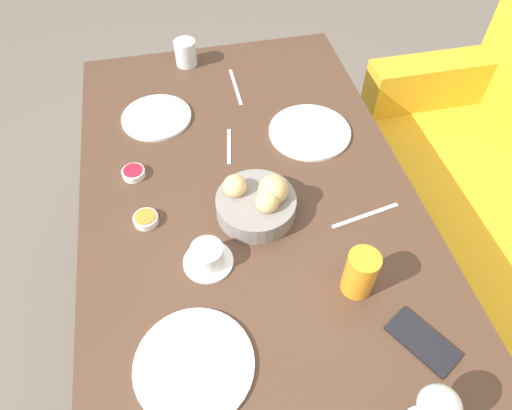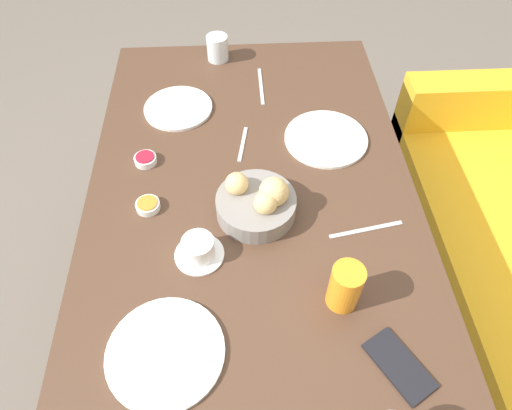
% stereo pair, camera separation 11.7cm
% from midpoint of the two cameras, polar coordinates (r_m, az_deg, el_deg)
% --- Properties ---
extents(ground_plane, '(10.00, 10.00, 0.00)m').
position_cam_midpoint_polar(ground_plane, '(1.87, -2.27, -14.97)').
color(ground_plane, '#6B6056').
extents(dining_table, '(1.53, 0.90, 0.77)m').
position_cam_midpoint_polar(dining_table, '(1.29, -3.20, -2.69)').
color(dining_table, '#4C3323').
rests_on(dining_table, ground_plane).
extents(bread_basket, '(0.21, 0.21, 0.12)m').
position_cam_midpoint_polar(bread_basket, '(1.16, -2.59, 0.31)').
color(bread_basket, gray).
rests_on(bread_basket, dining_table).
extents(plate_near_left, '(0.22, 0.22, 0.01)m').
position_cam_midpoint_polar(plate_near_left, '(1.49, -14.58, 10.46)').
color(plate_near_left, white).
rests_on(plate_near_left, dining_table).
extents(plate_near_right, '(0.25, 0.25, 0.01)m').
position_cam_midpoint_polar(plate_near_right, '(1.01, -11.25, -19.24)').
color(plate_near_right, white).
rests_on(plate_near_right, dining_table).
extents(plate_far_center, '(0.25, 0.25, 0.01)m').
position_cam_midpoint_polar(plate_far_center, '(1.40, 4.34, 8.99)').
color(plate_far_center, white).
rests_on(plate_far_center, dining_table).
extents(juice_glass, '(0.07, 0.07, 0.12)m').
position_cam_midpoint_polar(juice_glass, '(1.03, 9.75, -8.61)').
color(juice_glass, orange).
rests_on(juice_glass, dining_table).
extents(water_tumbler, '(0.07, 0.07, 0.09)m').
position_cam_midpoint_polar(water_tumbler, '(1.69, -10.86, 18.09)').
color(water_tumbler, silver).
rests_on(water_tumbler, dining_table).
extents(wine_glass, '(0.08, 0.08, 0.16)m').
position_cam_midpoint_polar(wine_glass, '(0.89, 18.13, -23.23)').
color(wine_glass, silver).
rests_on(wine_glass, dining_table).
extents(coffee_cup, '(0.12, 0.12, 0.06)m').
position_cam_midpoint_polar(coffee_cup, '(1.10, -9.15, -6.56)').
color(coffee_cup, white).
rests_on(coffee_cup, dining_table).
extents(jam_bowl_berry, '(0.06, 0.06, 0.02)m').
position_cam_midpoint_polar(jam_bowl_berry, '(1.33, -17.53, 3.72)').
color(jam_bowl_berry, white).
rests_on(jam_bowl_berry, dining_table).
extents(jam_bowl_honey, '(0.06, 0.06, 0.02)m').
position_cam_midpoint_polar(jam_bowl_honey, '(1.21, -16.33, -1.86)').
color(jam_bowl_honey, white).
rests_on(jam_bowl_honey, dining_table).
extents(fork_silver, '(0.20, 0.01, 0.00)m').
position_cam_midpoint_polar(fork_silver, '(1.58, -4.76, 14.42)').
color(fork_silver, '#B7B7BC').
rests_on(fork_silver, dining_table).
extents(knife_silver, '(0.05, 0.19, 0.00)m').
position_cam_midpoint_polar(knife_silver, '(1.21, 10.87, -1.47)').
color(knife_silver, '#B7B7BC').
rests_on(knife_silver, dining_table).
extents(spoon_coffee, '(0.15, 0.04, 0.00)m').
position_cam_midpoint_polar(spoon_coffee, '(1.36, -5.86, 7.19)').
color(spoon_coffee, '#B7B7BC').
rests_on(spoon_coffee, dining_table).
extents(cell_phone, '(0.17, 0.14, 0.01)m').
position_cam_midpoint_polar(cell_phone, '(1.05, 17.05, -16.19)').
color(cell_phone, black).
rests_on(cell_phone, dining_table).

